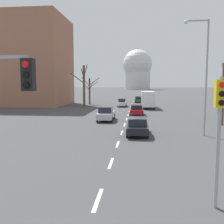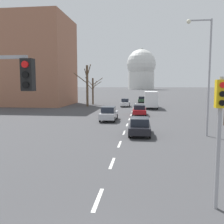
{
  "view_description": "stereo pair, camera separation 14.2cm",
  "coord_description": "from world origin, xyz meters",
  "px_view_note": "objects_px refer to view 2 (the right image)",
  "views": [
    {
      "loc": [
        1.51,
        -4.14,
        4.4
      ],
      "look_at": [
        0.55,
        4.89,
        3.4
      ],
      "focal_mm": 40.0,
      "sensor_mm": 36.0,
      "label": 1
    },
    {
      "loc": [
        1.66,
        -4.12,
        4.4
      ],
      "look_at": [
        0.55,
        4.89,
        3.4
      ],
      "focal_mm": 40.0,
      "sensor_mm": 36.0,
      "label": 2
    }
  ],
  "objects_px": {
    "sedan_mid_centre": "(140,110)",
    "sedan_far_right": "(109,114)",
    "street_lamp_right": "(206,67)",
    "traffic_signal_near_right": "(220,118)",
    "sedan_near_right": "(142,99)",
    "delivery_truck": "(151,99)",
    "sedan_far_left": "(140,126)",
    "sedan_near_left": "(125,103)"
  },
  "relations": [
    {
      "from": "sedan_far_left",
      "to": "sedan_mid_centre",
      "type": "bearing_deg",
      "value": 90.85
    },
    {
      "from": "traffic_signal_near_right",
      "to": "sedan_far_right",
      "type": "bearing_deg",
      "value": 107.69
    },
    {
      "from": "street_lamp_right",
      "to": "sedan_near_right",
      "type": "distance_m",
      "value": 40.57
    },
    {
      "from": "sedan_far_left",
      "to": "street_lamp_right",
      "type": "bearing_deg",
      "value": 1.81
    },
    {
      "from": "traffic_signal_near_right",
      "to": "sedan_far_left",
      "type": "relative_size",
      "value": 1.06
    },
    {
      "from": "sedan_near_left",
      "to": "sedan_mid_centre",
      "type": "relative_size",
      "value": 0.92
    },
    {
      "from": "traffic_signal_near_right",
      "to": "sedan_far_right",
      "type": "height_order",
      "value": "traffic_signal_near_right"
    },
    {
      "from": "sedan_mid_centre",
      "to": "delivery_truck",
      "type": "xyz_separation_m",
      "value": [
        1.92,
        11.12,
        0.91
      ]
    },
    {
      "from": "sedan_mid_centre",
      "to": "sedan_far_right",
      "type": "bearing_deg",
      "value": -122.77
    },
    {
      "from": "sedan_near_left",
      "to": "sedan_mid_centre",
      "type": "height_order",
      "value": "sedan_near_left"
    },
    {
      "from": "traffic_signal_near_right",
      "to": "sedan_far_left",
      "type": "xyz_separation_m",
      "value": [
        -2.85,
        12.86,
        -2.49
      ]
    },
    {
      "from": "sedan_far_left",
      "to": "sedan_far_right",
      "type": "bearing_deg",
      "value": 115.2
    },
    {
      "from": "sedan_near_left",
      "to": "sedan_near_right",
      "type": "relative_size",
      "value": 0.94
    },
    {
      "from": "sedan_mid_centre",
      "to": "sedan_far_right",
      "type": "xyz_separation_m",
      "value": [
        -3.67,
        -5.7,
        0.07
      ]
    },
    {
      "from": "sedan_mid_centre",
      "to": "sedan_far_left",
      "type": "relative_size",
      "value": 1.04
    },
    {
      "from": "sedan_near_left",
      "to": "sedan_far_left",
      "type": "height_order",
      "value": "sedan_near_left"
    },
    {
      "from": "traffic_signal_near_right",
      "to": "sedan_near_right",
      "type": "bearing_deg",
      "value": 93.13
    },
    {
      "from": "street_lamp_right",
      "to": "sedan_mid_centre",
      "type": "height_order",
      "value": "street_lamp_right"
    },
    {
      "from": "sedan_near_left",
      "to": "delivery_truck",
      "type": "height_order",
      "value": "delivery_truck"
    },
    {
      "from": "sedan_near_right",
      "to": "traffic_signal_near_right",
      "type": "bearing_deg",
      "value": -86.87
    },
    {
      "from": "sedan_near_right",
      "to": "sedan_far_right",
      "type": "bearing_deg",
      "value": -96.87
    },
    {
      "from": "sedan_near_left",
      "to": "sedan_far_right",
      "type": "height_order",
      "value": "sedan_far_right"
    },
    {
      "from": "sedan_near_right",
      "to": "sedan_mid_centre",
      "type": "distance_m",
      "value": 26.11
    },
    {
      "from": "traffic_signal_near_right",
      "to": "delivery_truck",
      "type": "xyz_separation_m",
      "value": [
        -1.14,
        37.92,
        -1.56
      ]
    },
    {
      "from": "sedan_near_right",
      "to": "sedan_far_right",
      "type": "xyz_separation_m",
      "value": [
        -3.83,
        -31.81,
        0.11
      ]
    },
    {
      "from": "sedan_near_left",
      "to": "sedan_mid_centre",
      "type": "distance_m",
      "value": 14.24
    },
    {
      "from": "sedan_near_right",
      "to": "delivery_truck",
      "type": "xyz_separation_m",
      "value": [
        1.75,
        -14.99,
        0.95
      ]
    },
    {
      "from": "sedan_mid_centre",
      "to": "sedan_near_left",
      "type": "bearing_deg",
      "value": 102.22
    },
    {
      "from": "sedan_near_right",
      "to": "sedan_mid_centre",
      "type": "bearing_deg",
      "value": -90.36
    },
    {
      "from": "traffic_signal_near_right",
      "to": "sedan_near_left",
      "type": "height_order",
      "value": "traffic_signal_near_right"
    },
    {
      "from": "sedan_mid_centre",
      "to": "delivery_truck",
      "type": "bearing_deg",
      "value": 80.22
    },
    {
      "from": "sedan_mid_centre",
      "to": "delivery_truck",
      "type": "distance_m",
      "value": 11.32
    },
    {
      "from": "street_lamp_right",
      "to": "sedan_far_left",
      "type": "bearing_deg",
      "value": -178.19
    },
    {
      "from": "sedan_far_left",
      "to": "sedan_far_right",
      "type": "height_order",
      "value": "sedan_far_right"
    },
    {
      "from": "traffic_signal_near_right",
      "to": "sedan_mid_centre",
      "type": "xyz_separation_m",
      "value": [
        -3.06,
        26.8,
        -2.47
      ]
    },
    {
      "from": "sedan_mid_centre",
      "to": "sedan_far_left",
      "type": "xyz_separation_m",
      "value": [
        0.21,
        -13.94,
        -0.02
      ]
    },
    {
      "from": "traffic_signal_near_right",
      "to": "sedan_near_right",
      "type": "xyz_separation_m",
      "value": [
        -2.9,
        52.91,
        -2.51
      ]
    },
    {
      "from": "sedan_near_right",
      "to": "sedan_far_left",
      "type": "height_order",
      "value": "sedan_far_left"
    },
    {
      "from": "sedan_near_left",
      "to": "delivery_truck",
      "type": "bearing_deg",
      "value": -29.57
    },
    {
      "from": "traffic_signal_near_right",
      "to": "sedan_far_right",
      "type": "distance_m",
      "value": 22.27
    },
    {
      "from": "street_lamp_right",
      "to": "sedan_far_right",
      "type": "height_order",
      "value": "street_lamp_right"
    },
    {
      "from": "sedan_near_left",
      "to": "sedan_near_right",
      "type": "height_order",
      "value": "sedan_near_left"
    }
  ]
}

